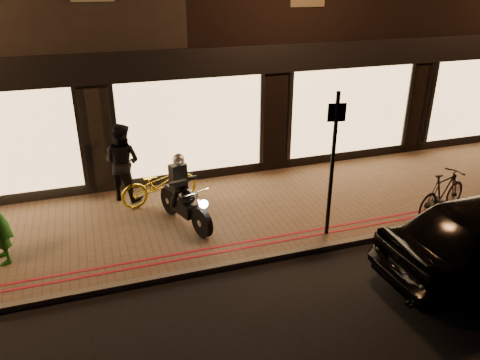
# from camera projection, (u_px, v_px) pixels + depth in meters

# --- Properties ---
(ground) EXTENTS (90.00, 90.00, 0.00)m
(ground) POSITION_uv_depth(u_px,v_px,m) (242.00, 267.00, 8.86)
(ground) COLOR black
(ground) RESTS_ON ground
(sidewalk) EXTENTS (50.00, 4.00, 0.12)m
(sidewalk) POSITION_uv_depth(u_px,v_px,m) (214.00, 217.00, 10.57)
(sidewalk) COLOR brown
(sidewalk) RESTS_ON ground
(kerb_stone) EXTENTS (50.00, 0.14, 0.12)m
(kerb_stone) POSITION_uv_depth(u_px,v_px,m) (242.00, 263.00, 8.88)
(kerb_stone) COLOR #59544C
(kerb_stone) RESTS_ON ground
(red_kerb_lines) EXTENTS (50.00, 0.26, 0.01)m
(red_kerb_lines) POSITION_uv_depth(u_px,v_px,m) (234.00, 247.00, 9.29)
(red_kerb_lines) COLOR maroon
(red_kerb_lines) RESTS_ON sidewalk
(building_row) EXTENTS (48.00, 10.11, 8.50)m
(building_row) POSITION_uv_depth(u_px,v_px,m) (152.00, 2.00, 14.93)
(building_row) COLOR black
(building_row) RESTS_ON ground
(motorcycle) EXTENTS (0.83, 1.87, 1.59)m
(motorcycle) POSITION_uv_depth(u_px,v_px,m) (184.00, 198.00, 9.93)
(motorcycle) COLOR black
(motorcycle) RESTS_ON sidewalk
(sign_post) EXTENTS (0.35, 0.10, 3.00)m
(sign_post) POSITION_uv_depth(u_px,v_px,m) (333.00, 158.00, 9.11)
(sign_post) COLOR black
(sign_post) RESTS_ON sidewalk
(bicycle_gold) EXTENTS (1.92, 0.95, 0.96)m
(bicycle_gold) POSITION_uv_depth(u_px,v_px,m) (159.00, 184.00, 10.90)
(bicycle_gold) COLOR gold
(bicycle_gold) RESTS_ON sidewalk
(bicycle_dark) EXTENTS (1.76, 0.98, 1.02)m
(bicycle_dark) POSITION_uv_depth(u_px,v_px,m) (443.00, 193.00, 10.39)
(bicycle_dark) COLOR black
(bicycle_dark) RESTS_ON sidewalk
(person_dark) EXTENTS (1.15, 1.11, 1.87)m
(person_dark) POSITION_uv_depth(u_px,v_px,m) (122.00, 162.00, 10.94)
(person_dark) COLOR black
(person_dark) RESTS_ON sidewalk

